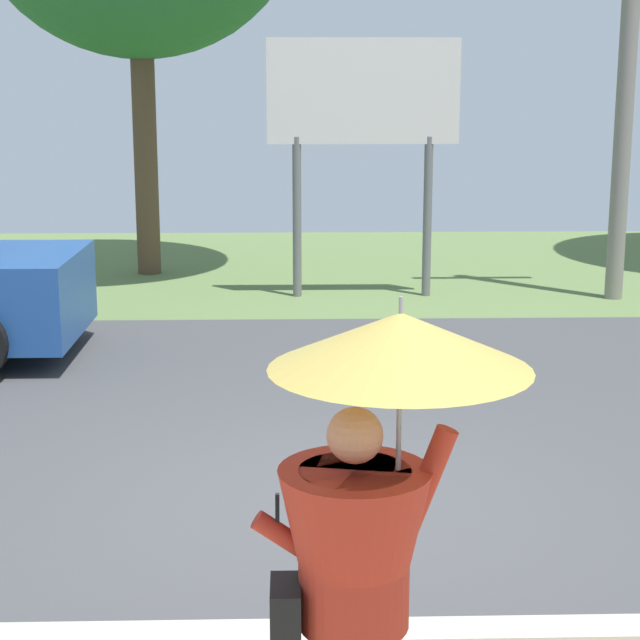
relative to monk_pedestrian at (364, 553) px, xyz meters
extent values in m
cube|color=#424244|center=(-0.07, 5.24, -1.15)|extent=(40.00, 8.00, 0.10)
cube|color=#5F7642|center=(-0.07, 13.24, -1.15)|extent=(40.00, 8.00, 0.10)
cube|color=#B2AD9E|center=(-0.07, 1.24, -1.05)|extent=(40.00, 0.24, 0.10)
cylinder|color=#B22D1E|center=(-0.04, 0.00, 0.02)|extent=(0.44, 0.44, 0.65)
sphere|color=tan|center=(-0.04, 0.00, 0.49)|extent=(0.22, 0.22, 0.22)
cylinder|color=#B22D1E|center=(0.24, 0.00, 0.30)|extent=(0.24, 0.09, 0.45)
cylinder|color=#B22D1E|center=(-0.30, 0.02, 0.05)|extent=(0.29, 0.08, 0.24)
cylinder|color=gray|center=(0.13, 0.00, 0.52)|extent=(0.02, 0.02, 0.75)
cone|color=gold|center=(0.13, 0.00, 0.86)|extent=(1.01, 1.01, 0.22)
cylinder|color=gray|center=(0.13, 0.00, 0.98)|extent=(0.02, 0.02, 0.10)
cube|color=black|center=(-0.34, 0.05, 0.15)|extent=(0.02, 0.11, 0.16)
cube|color=black|center=(-0.31, -0.05, -0.25)|extent=(0.12, 0.24, 0.30)
cylinder|color=black|center=(-3.47, 8.49, -0.72)|extent=(0.76, 0.28, 0.76)
cylinder|color=gray|center=(4.18, 10.46, 2.70)|extent=(0.24, 0.24, 7.61)
cylinder|color=slate|center=(-0.19, 10.73, 0.00)|extent=(0.12, 0.12, 2.20)
cylinder|color=slate|center=(1.61, 10.73, 0.00)|extent=(0.12, 0.12, 2.20)
cube|color=silver|center=(0.71, 10.73, 1.70)|extent=(2.60, 0.10, 1.40)
cylinder|color=brown|center=(-2.49, 12.64, 0.85)|extent=(0.36, 0.36, 3.91)
camera|label=1|loc=(-0.28, -3.88, 1.80)|focal=59.89mm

